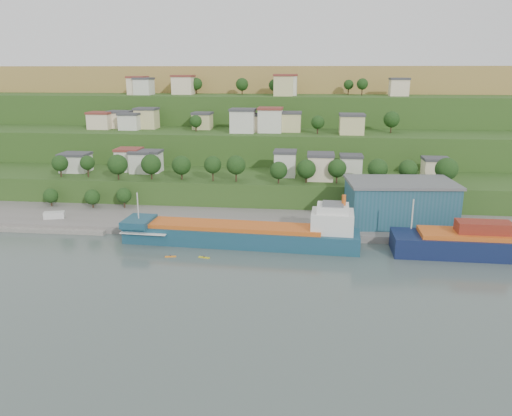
# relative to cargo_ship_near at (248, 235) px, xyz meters

# --- Properties ---
(ground) EXTENTS (500.00, 500.00, 0.00)m
(ground) POSITION_rel_cargo_ship_near_xyz_m (-7.42, -10.48, -2.64)
(ground) COLOR #42514C
(ground) RESTS_ON ground
(quay) EXTENTS (220.00, 26.00, 4.00)m
(quay) POSITION_rel_cargo_ship_near_xyz_m (12.58, 17.52, -2.64)
(quay) COLOR slate
(quay) RESTS_ON ground
(pebble_beach) EXTENTS (40.00, 18.00, 2.40)m
(pebble_beach) POSITION_rel_cargo_ship_near_xyz_m (-62.42, 11.52, -2.64)
(pebble_beach) COLOR slate
(pebble_beach) RESTS_ON ground
(hillside) EXTENTS (360.00, 210.35, 96.00)m
(hillside) POSITION_rel_cargo_ship_near_xyz_m (-7.44, 158.21, -2.55)
(hillside) COLOR #284719
(hillside) RESTS_ON ground
(cargo_ship_near) EXTENTS (64.67, 13.14, 16.51)m
(cargo_ship_near) POSITION_rel_cargo_ship_near_xyz_m (0.00, 0.00, 0.00)
(cargo_ship_near) COLOR #15434F
(cargo_ship_near) RESTS_ON ground
(warehouse) EXTENTS (32.66, 21.84, 12.80)m
(warehouse) POSITION_rel_cargo_ship_near_xyz_m (43.00, 18.77, 5.80)
(warehouse) COLOR #1E4D5B
(warehouse) RESTS_ON quay
(caravan) EXTENTS (6.54, 4.26, 2.83)m
(caravan) POSITION_rel_cargo_ship_near_xyz_m (-61.71, 11.44, -0.02)
(caravan) COLOR silver
(caravan) RESTS_ON pebble_beach
(dinghy) EXTENTS (3.77, 2.13, 0.71)m
(dinghy) POSITION_rel_cargo_ship_near_xyz_m (-47.14, 5.69, -1.08)
(dinghy) COLOR silver
(dinghy) RESTS_ON pebble_beach
(kayak_orange) EXTENTS (2.87, 1.03, 0.71)m
(kayak_orange) POSITION_rel_cargo_ship_near_xyz_m (-18.46, -11.67, -2.43)
(kayak_orange) COLOR orange
(kayak_orange) RESTS_ON ground
(kayak_yellow) EXTENTS (3.05, 1.15, 0.75)m
(kayak_yellow) POSITION_rel_cargo_ship_near_xyz_m (-9.76, -11.31, -2.42)
(kayak_yellow) COLOR gold
(kayak_yellow) RESTS_ON ground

